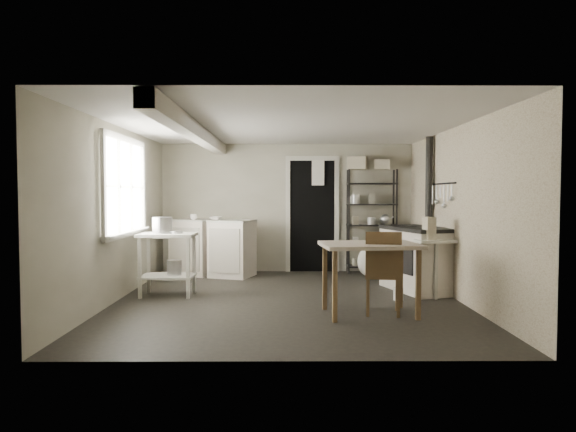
{
  "coord_description": "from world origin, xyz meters",
  "views": [
    {
      "loc": [
        -0.04,
        -6.75,
        1.41
      ],
      "look_at": [
        0.0,
        0.3,
        1.1
      ],
      "focal_mm": 32.0,
      "sensor_mm": 36.0,
      "label": 1
    }
  ],
  "objects_px": {
    "stockpot": "(162,228)",
    "work_table": "(370,282)",
    "base_cabinets": "(213,249)",
    "prep_table": "(168,267)",
    "stove": "(418,260)",
    "shelf_rack": "(371,219)",
    "flour_sack": "(370,262)",
    "chair": "(383,273)"
  },
  "relations": [
    {
      "from": "base_cabinets",
      "to": "chair",
      "type": "relative_size",
      "value": 1.5
    },
    {
      "from": "shelf_rack",
      "to": "work_table",
      "type": "height_order",
      "value": "shelf_rack"
    },
    {
      "from": "stove",
      "to": "flour_sack",
      "type": "relative_size",
      "value": 2.33
    },
    {
      "from": "stove",
      "to": "flour_sack",
      "type": "bearing_deg",
      "value": 93.46
    },
    {
      "from": "shelf_rack",
      "to": "stove",
      "type": "height_order",
      "value": "shelf_rack"
    },
    {
      "from": "base_cabinets",
      "to": "prep_table",
      "type": "bearing_deg",
      "value": -83.97
    },
    {
      "from": "work_table",
      "to": "prep_table",
      "type": "bearing_deg",
      "value": 156.5
    },
    {
      "from": "stockpot",
      "to": "prep_table",
      "type": "bearing_deg",
      "value": -14.5
    },
    {
      "from": "stockpot",
      "to": "flour_sack",
      "type": "height_order",
      "value": "stockpot"
    },
    {
      "from": "prep_table",
      "to": "flour_sack",
      "type": "height_order",
      "value": "prep_table"
    },
    {
      "from": "work_table",
      "to": "chair",
      "type": "distance_m",
      "value": 0.2
    },
    {
      "from": "shelf_rack",
      "to": "chair",
      "type": "relative_size",
      "value": 1.87
    },
    {
      "from": "work_table",
      "to": "flour_sack",
      "type": "distance_m",
      "value": 2.78
    },
    {
      "from": "base_cabinets",
      "to": "shelf_rack",
      "type": "relative_size",
      "value": 0.8
    },
    {
      "from": "prep_table",
      "to": "work_table",
      "type": "xyz_separation_m",
      "value": [
        2.6,
        -1.13,
        -0.02
      ]
    },
    {
      "from": "chair",
      "to": "flour_sack",
      "type": "height_order",
      "value": "chair"
    },
    {
      "from": "prep_table",
      "to": "stockpot",
      "type": "relative_size",
      "value": 2.97
    },
    {
      "from": "shelf_rack",
      "to": "flour_sack",
      "type": "relative_size",
      "value": 3.64
    },
    {
      "from": "base_cabinets",
      "to": "work_table",
      "type": "height_order",
      "value": "base_cabinets"
    },
    {
      "from": "stove",
      "to": "flour_sack",
      "type": "height_order",
      "value": "stove"
    },
    {
      "from": "stockpot",
      "to": "flour_sack",
      "type": "distance_m",
      "value": 3.58
    },
    {
      "from": "stockpot",
      "to": "stove",
      "type": "xyz_separation_m",
      "value": [
        3.62,
        0.31,
        -0.5
      ]
    },
    {
      "from": "stove",
      "to": "prep_table",
      "type": "bearing_deg",
      "value": 167.9
    },
    {
      "from": "chair",
      "to": "flour_sack",
      "type": "relative_size",
      "value": 1.94
    },
    {
      "from": "stove",
      "to": "work_table",
      "type": "distance_m",
      "value": 1.74
    },
    {
      "from": "stockpot",
      "to": "flour_sack",
      "type": "relative_size",
      "value": 0.58
    },
    {
      "from": "stockpot",
      "to": "base_cabinets",
      "type": "xyz_separation_m",
      "value": [
        0.45,
        1.71,
        -0.48
      ]
    },
    {
      "from": "shelf_rack",
      "to": "stove",
      "type": "xyz_separation_m",
      "value": [
        0.39,
        -1.68,
        -0.51
      ]
    },
    {
      "from": "prep_table",
      "to": "stockpot",
      "type": "xyz_separation_m",
      "value": [
        -0.07,
        0.02,
        0.54
      ]
    },
    {
      "from": "stove",
      "to": "flour_sack",
      "type": "xyz_separation_m",
      "value": [
        -0.49,
        1.28,
        -0.2
      ]
    },
    {
      "from": "prep_table",
      "to": "base_cabinets",
      "type": "distance_m",
      "value": 1.77
    },
    {
      "from": "stockpot",
      "to": "work_table",
      "type": "relative_size",
      "value": 0.26
    },
    {
      "from": "work_table",
      "to": "chair",
      "type": "relative_size",
      "value": 1.12
    },
    {
      "from": "base_cabinets",
      "to": "chair",
      "type": "bearing_deg",
      "value": -31.37
    },
    {
      "from": "work_table",
      "to": "stove",
      "type": "bearing_deg",
      "value": 57.2
    },
    {
      "from": "shelf_rack",
      "to": "chair",
      "type": "bearing_deg",
      "value": -95.53
    },
    {
      "from": "stockpot",
      "to": "stove",
      "type": "bearing_deg",
      "value": 4.9
    },
    {
      "from": "stove",
      "to": "stockpot",
      "type": "bearing_deg",
      "value": 167.5
    },
    {
      "from": "stove",
      "to": "chair",
      "type": "bearing_deg",
      "value": -136.18
    },
    {
      "from": "chair",
      "to": "prep_table",
      "type": "bearing_deg",
      "value": 167.96
    },
    {
      "from": "stockpot",
      "to": "base_cabinets",
      "type": "relative_size",
      "value": 0.2
    },
    {
      "from": "stockpot",
      "to": "shelf_rack",
      "type": "height_order",
      "value": "shelf_rack"
    }
  ]
}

